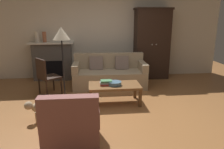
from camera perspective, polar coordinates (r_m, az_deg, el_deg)
The scene contains 14 objects.
ground_plane at distance 4.48m, azimuth 0.37°, elevation -8.98°, with size 9.60×9.60×0.00m, color #9E6638.
back_wall at distance 6.64m, azimuth -2.10°, elevation 11.45°, with size 7.20×0.10×2.80m, color silver.
fireplace at distance 6.57m, azimuth -15.50°, elevation 3.55°, with size 1.26×0.48×1.12m.
armoire at distance 6.60m, azimuth 10.49°, elevation 8.07°, with size 1.06×0.57×2.08m.
couch at distance 5.77m, azimuth -0.68°, elevation -0.04°, with size 1.94×0.90×0.86m.
coffee_table at distance 4.62m, azimuth 0.64°, elevation -3.33°, with size 1.10×0.60×0.42m.
fruit_bowl at distance 4.55m, azimuth 0.72°, elevation -2.38°, with size 0.29×0.29×0.08m, color slate.
book_stack at distance 4.56m, azimuth -1.64°, elevation -2.18°, with size 0.26×0.18×0.10m.
mantel_vase_cream at distance 6.53m, azimuth -19.29°, elevation 9.41°, with size 0.12×0.12×0.30m, color beige.
mantel_vase_terracotta at distance 6.49m, azimuth -17.55°, elevation 9.51°, with size 0.11×0.11×0.30m, color #A86042.
armchair_near_left at distance 3.18m, azimuth -10.62°, elevation -13.61°, with size 0.79×0.78×0.88m.
side_chair_wooden at distance 5.27m, azimuth -17.17°, elevation -0.02°, with size 0.62×0.62×0.90m.
floor_lamp at distance 4.61m, azimuth -13.29°, elevation 9.43°, with size 0.36×0.36×1.63m.
dog at distance 4.13m, azimuth -18.37°, elevation -8.25°, with size 0.55×0.31×0.39m.
Camera 1 is at (-0.46, -4.06, 1.83)m, focal length 34.35 mm.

